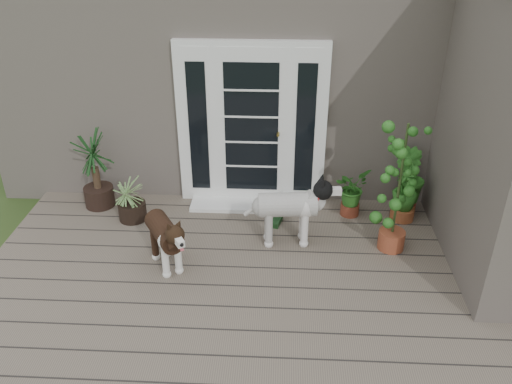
{
  "coord_description": "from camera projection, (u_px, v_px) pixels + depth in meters",
  "views": [
    {
      "loc": [
        0.18,
        -3.66,
        3.7
      ],
      "look_at": [
        -0.1,
        1.75,
        0.7
      ],
      "focal_mm": 36.98,
      "sensor_mm": 36.0,
      "label": 1
    }
  ],
  "objects": [
    {
      "name": "door_unit",
      "position": [
        252.0,
        126.0,
        6.71
      ],
      "size": [
        1.9,
        0.14,
        2.15
      ],
      "primitive_type": "cube",
      "color": "white",
      "rests_on": "deck"
    },
    {
      "name": "herb_b",
      "position": [
        408.0,
        189.0,
        6.8
      ],
      "size": [
        0.6,
        0.6,
        0.64
      ],
      "primitive_type": "imported",
      "rotation": [
        0.0,
        0.0,
        2.47
      ],
      "color": "#1A5B1C",
      "rests_on": "deck"
    },
    {
      "name": "clog_right",
      "position": [
        277.0,
        220.0,
        6.66
      ],
      "size": [
        0.21,
        0.32,
        0.09
      ],
      "primitive_type": null,
      "rotation": [
        0.0,
        0.0,
        -0.26
      ],
      "color": "black",
      "rests_on": "deck"
    },
    {
      "name": "spider_plant",
      "position": [
        131.0,
        198.0,
        6.63
      ],
      "size": [
        0.62,
        0.62,
        0.62
      ],
      "primitive_type": null,
      "rotation": [
        0.0,
        0.0,
        0.07
      ],
      "color": "#93B06C",
      "rests_on": "deck"
    },
    {
      "name": "sapling",
      "position": [
        399.0,
        187.0,
        5.82
      ],
      "size": [
        0.52,
        0.52,
        1.62
      ],
      "primitive_type": null,
      "rotation": [
        0.0,
        0.0,
        -0.1
      ],
      "color": "#1E5D1A",
      "rests_on": "deck"
    },
    {
      "name": "herb_a",
      "position": [
        351.0,
        196.0,
        6.74
      ],
      "size": [
        0.6,
        0.6,
        0.55
      ],
      "primitive_type": "imported",
      "rotation": [
        0.0,
        0.0,
        0.95
      ],
      "color": "#195618",
      "rests_on": "deck"
    },
    {
      "name": "brindle_dog",
      "position": [
        165.0,
        241.0,
        5.74
      ],
      "size": [
        0.71,
        0.86,
        0.67
      ],
      "primitive_type": null,
      "rotation": [
        0.0,
        0.0,
        3.69
      ],
      "color": "#351F13",
      "rests_on": "deck"
    },
    {
      "name": "clog_left",
      "position": [
        303.0,
        205.0,
        7.0
      ],
      "size": [
        0.14,
        0.29,
        0.09
      ],
      "primitive_type": null,
      "rotation": [
        0.0,
        0.0,
        -0.01
      ],
      "color": "#153518",
      "rests_on": "deck"
    },
    {
      "name": "door_step",
      "position": [
        251.0,
        205.0,
        7.04
      ],
      "size": [
        1.6,
        0.4,
        0.05
      ],
      "primitive_type": "cube",
      "color": "white",
      "rests_on": "deck"
    },
    {
      "name": "house_main",
      "position": [
        272.0,
        56.0,
        8.32
      ],
      "size": [
        7.4,
        4.0,
        3.1
      ],
      "primitive_type": "cube",
      "color": "#665E54",
      "rests_on": "ground"
    },
    {
      "name": "white_dog",
      "position": [
        287.0,
        215.0,
        6.13
      ],
      "size": [
        0.94,
        0.47,
        0.76
      ],
      "primitive_type": null,
      "rotation": [
        0.0,
        0.0,
        -1.48
      ],
      "color": "white",
      "rests_on": "deck"
    },
    {
      "name": "yucca",
      "position": [
        95.0,
        169.0,
        6.82
      ],
      "size": [
        0.78,
        0.78,
        1.06
      ],
      "primitive_type": null,
      "rotation": [
        0.0,
        0.0,
        -0.06
      ],
      "color": "black",
      "rests_on": "deck"
    },
    {
      "name": "herb_c",
      "position": [
        404.0,
        199.0,
        6.64
      ],
      "size": [
        0.42,
        0.42,
        0.59
      ],
      "primitive_type": "imported",
      "rotation": [
        0.0,
        0.0,
        4.58
      ],
      "color": "#1B5317",
      "rests_on": "deck"
    },
    {
      "name": "deck",
      "position": [
        259.0,
        312.0,
        5.33
      ],
      "size": [
        6.2,
        4.6,
        0.12
      ],
      "primitive_type": "cube",
      "color": "#6B5B4C",
      "rests_on": "ground"
    }
  ]
}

